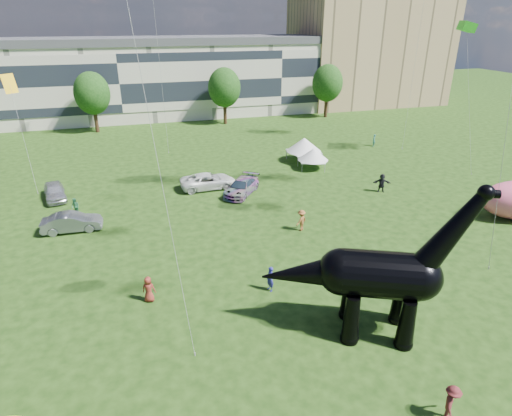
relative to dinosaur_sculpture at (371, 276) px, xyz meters
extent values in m
plane|color=#16330C|center=(-4.32, -0.94, -3.52)|extent=(220.00, 220.00, 0.00)
cube|color=beige|center=(-12.32, 61.06, 2.48)|extent=(78.00, 11.00, 12.00)
cube|color=tan|center=(35.68, 64.06, 7.48)|extent=(28.00, 18.00, 22.00)
cylinder|color=#382314|center=(-16.32, 52.06, -1.92)|extent=(0.56, 0.56, 3.20)
ellipsoid|color=#14380F|center=(-16.32, 52.06, 2.80)|extent=(5.20, 5.20, 6.24)
cylinder|color=#382314|center=(3.68, 52.06, -1.92)|extent=(0.56, 0.56, 3.20)
ellipsoid|color=#14380F|center=(3.68, 52.06, 2.80)|extent=(5.20, 5.20, 6.24)
cylinder|color=#382314|center=(21.68, 52.06, -1.92)|extent=(0.56, 0.56, 3.20)
ellipsoid|color=#14380F|center=(21.68, 52.06, 2.80)|extent=(5.20, 5.20, 6.24)
cone|color=black|center=(-1.26, -0.56, -2.10)|extent=(1.29, 1.29, 2.83)
sphere|color=black|center=(-1.26, -0.56, -3.35)|extent=(1.04, 1.04, 1.04)
cone|color=black|center=(-0.40, 1.32, -2.10)|extent=(1.29, 1.29, 2.83)
sphere|color=black|center=(-0.40, 1.32, -3.35)|extent=(1.04, 1.04, 1.04)
cone|color=black|center=(1.31, -1.74, -2.10)|extent=(1.29, 1.29, 2.83)
sphere|color=black|center=(1.31, -1.74, -3.35)|extent=(1.04, 1.04, 1.04)
cone|color=black|center=(2.17, 0.14, -2.10)|extent=(1.29, 1.29, 2.83)
sphere|color=black|center=(2.17, 0.14, -3.35)|extent=(1.04, 1.04, 1.04)
cylinder|color=black|center=(0.37, -0.17, 0.16)|extent=(4.66, 3.96, 2.55)
sphere|color=black|center=(-1.43, 0.65, 0.16)|extent=(2.55, 2.55, 2.55)
sphere|color=black|center=(2.17, -0.99, 0.16)|extent=(2.45, 2.45, 2.45)
cone|color=black|center=(3.22, -1.47, 2.89)|extent=(3.82, 2.76, 4.99)
sphere|color=black|center=(4.26, -1.95, 5.05)|extent=(0.79, 0.79, 0.79)
cylinder|color=black|center=(4.52, -2.07, 5.01)|extent=(0.77, 0.65, 0.41)
cone|color=black|center=(-3.20, 1.46, -0.16)|extent=(5.36, 3.88, 2.77)
imported|color=silver|center=(-19.09, 25.32, -2.74)|extent=(2.70, 4.83, 1.55)
imported|color=slate|center=(-16.86, 17.64, -2.74)|extent=(4.73, 1.74, 1.55)
imported|color=white|center=(-4.40, 23.97, -2.73)|extent=(5.75, 2.83, 1.57)
imported|color=#595960|center=(-1.53, 21.47, -2.76)|extent=(4.92, 5.44, 1.52)
cube|color=white|center=(8.34, 26.74, -2.51)|extent=(3.51, 3.51, 0.11)
cone|color=white|center=(8.34, 26.74, -1.78)|extent=(4.44, 4.44, 1.37)
cylinder|color=#999999|center=(6.71, 25.98, -3.02)|extent=(0.05, 0.05, 1.00)
cylinder|color=#999999|center=(9.11, 25.11, -3.02)|extent=(0.05, 0.05, 1.00)
cylinder|color=#999999|center=(7.58, 28.38, -3.02)|extent=(0.05, 0.05, 1.00)
cylinder|color=#999999|center=(9.98, 27.51, -3.02)|extent=(0.05, 0.05, 1.00)
cube|color=white|center=(8.38, 29.65, -2.31)|extent=(3.59, 3.59, 0.13)
cone|color=white|center=(8.38, 29.65, -1.43)|extent=(4.55, 4.55, 1.65)
cylinder|color=#999999|center=(7.00, 27.97, -2.91)|extent=(0.07, 0.07, 1.21)
cylinder|color=#999999|center=(10.06, 28.26, -2.91)|extent=(0.07, 0.07, 1.21)
cylinder|color=#999999|center=(6.71, 31.03, -2.91)|extent=(0.07, 0.07, 1.21)
cylinder|color=#999999|center=(9.77, 31.32, -2.91)|extent=(0.07, 0.07, 1.21)
imported|color=#30794C|center=(-16.86, 20.90, -2.74)|extent=(0.96, 0.95, 1.56)
imported|color=navy|center=(-3.92, 5.10, -2.67)|extent=(0.57, 0.71, 1.70)
imported|color=#2F776D|center=(20.05, 33.12, -2.71)|extent=(0.66, 0.71, 1.62)
imported|color=maroon|center=(0.51, -6.27, -2.60)|extent=(1.27, 1.35, 1.83)
imported|color=brown|center=(1.15, 12.45, -2.61)|extent=(1.34, 1.20, 1.81)
imported|color=black|center=(12.07, 18.12, -2.58)|extent=(1.82, 1.18, 1.88)
imported|color=maroon|center=(-11.42, 6.12, -2.66)|extent=(0.98, 0.82, 1.71)
plane|color=yellow|center=(-23.02, 34.82, 6.20)|extent=(1.71, 1.68, 1.96)
cube|color=green|center=(26.50, 27.00, 11.56)|extent=(2.89, 3.55, 1.31)
camera|label=1|loc=(-11.28, -16.67, 12.54)|focal=30.00mm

